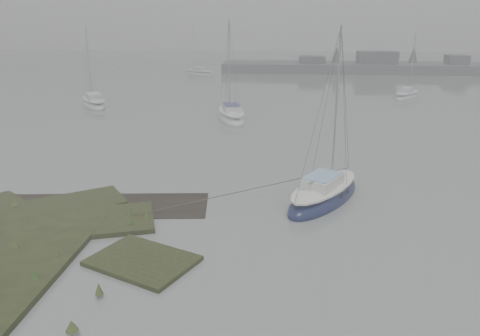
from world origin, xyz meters
The scene contains 7 objects.
ground centered at (0.00, 30.00, 0.00)m, with size 160.00×160.00×0.00m, color slate.
far_shoreline centered at (26.84, 61.90, 0.85)m, with size 60.00×8.00×4.15m.
sailboat_main centered at (7.35, 6.05, 0.27)m, with size 4.78×6.25×8.57m.
sailboat_white centered at (1.08, 23.96, 0.27)m, with size 3.62×6.53×8.77m.
sailboat_far_a centered at (-12.92, 29.16, 0.26)m, with size 4.75×6.02×8.30m.
sailboat_far_b centered at (18.77, 36.78, 0.23)m, with size 4.30×5.37×7.44m.
sailboat_far_c centered at (-7.18, 55.59, 0.24)m, with size 5.60×4.51×7.77m.
Camera 1 is at (5.18, -14.79, 8.23)m, focal length 35.00 mm.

